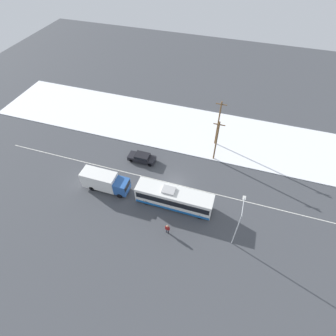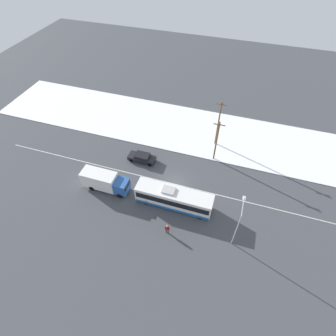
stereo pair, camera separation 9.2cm
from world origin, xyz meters
name	(u,v)px [view 1 (the left image)]	position (x,y,z in m)	size (l,w,h in m)	color
ground_plane	(175,184)	(0.00, 0.00, 0.00)	(120.00, 120.00, 0.00)	#424449
snow_lot	(195,130)	(0.00, 13.81, 0.06)	(80.00, 13.72, 0.12)	white
lane_marking_center	(175,184)	(0.00, 0.00, 0.00)	(60.00, 0.12, 0.00)	silver
city_bus	(174,198)	(1.02, -3.72, 1.57)	(11.02, 2.57, 3.22)	white
box_truck	(105,181)	(-9.81, -3.94, 1.71)	(7.18, 2.30, 3.10)	silver
sedan_car	(142,157)	(-6.70, 3.27, 0.78)	(4.59, 1.80, 1.43)	black
pedestrian_at_stop	(167,228)	(1.50, -8.35, 1.10)	(0.65, 0.29, 1.79)	#23232D
streetlamp	(239,221)	(9.97, -6.56, 4.26)	(0.36, 3.11, 6.53)	#9EA3A8
utility_pole_roadside	(216,141)	(4.71, 7.40, 4.08)	(1.80, 0.24, 7.79)	brown
utility_pole_snowlot	(218,123)	(4.22, 11.28, 4.59)	(1.80, 0.24, 8.80)	brown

